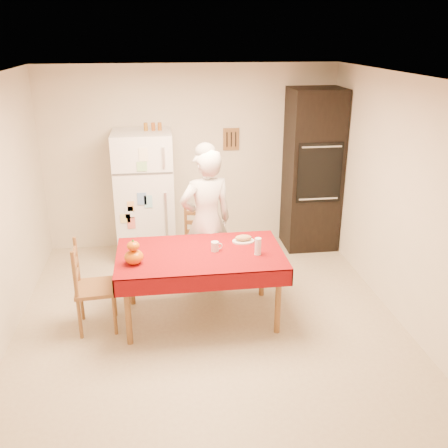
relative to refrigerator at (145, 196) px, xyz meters
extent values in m
plane|color=tan|center=(0.65, -1.88, -0.85)|extent=(4.50, 4.50, 0.00)
cube|color=beige|center=(0.65, 0.37, 0.40)|extent=(4.00, 0.02, 2.50)
cube|color=beige|center=(0.65, -4.13, 0.40)|extent=(4.00, 0.02, 2.50)
cube|color=beige|center=(2.65, -1.88, 0.40)|extent=(0.02, 4.50, 2.50)
cube|color=white|center=(0.65, -1.88, 1.65)|extent=(4.00, 4.50, 0.02)
cube|color=brown|center=(1.20, 0.36, 0.65)|extent=(0.22, 0.02, 0.30)
cube|color=white|center=(0.00, 0.00, 0.00)|extent=(0.75, 0.70, 1.70)
cube|color=silver|center=(0.26, -0.37, 0.60)|extent=(0.03, 0.03, 0.25)
cube|color=silver|center=(0.26, -0.37, -0.15)|extent=(0.03, 0.03, 0.60)
cube|color=black|center=(2.28, 0.05, 0.25)|extent=(0.70, 0.60, 2.20)
cube|color=black|center=(2.28, -0.26, 0.30)|extent=(0.59, 0.02, 0.80)
cylinder|color=brown|center=(-0.17, -2.09, -0.50)|extent=(0.06, 0.06, 0.71)
cylinder|color=brown|center=(-0.17, -1.31, -0.50)|extent=(0.06, 0.06, 0.71)
cylinder|color=brown|center=(1.31, -2.09, -0.50)|extent=(0.06, 0.06, 0.71)
cylinder|color=brown|center=(1.31, -1.31, -0.50)|extent=(0.06, 0.06, 0.71)
cube|color=brown|center=(0.57, -1.70, -0.12)|extent=(1.60, 0.90, 0.04)
cube|color=#61050D|center=(0.57, -1.70, -0.09)|extent=(1.70, 1.00, 0.01)
cylinder|color=brown|center=(0.40, -1.03, -0.64)|extent=(0.04, 0.04, 0.43)
cylinder|color=brown|center=(0.49, -0.70, -0.64)|extent=(0.04, 0.04, 0.43)
cylinder|color=brown|center=(0.75, -1.12, -0.64)|extent=(0.04, 0.04, 0.43)
cylinder|color=brown|center=(0.84, -0.79, -0.64)|extent=(0.04, 0.04, 0.43)
cube|color=brown|center=(0.62, -0.91, -0.40)|extent=(0.51, 0.49, 0.04)
cube|color=brown|center=(0.66, -0.75, -0.15)|extent=(0.36, 0.12, 0.50)
cylinder|color=brown|center=(-0.31, -1.91, -0.64)|extent=(0.04, 0.04, 0.43)
cylinder|color=brown|center=(-0.65, -1.93, -0.64)|extent=(0.04, 0.04, 0.43)
cylinder|color=brown|center=(-0.34, -1.55, -0.64)|extent=(0.04, 0.04, 0.43)
cylinder|color=brown|center=(-0.68, -1.57, -0.64)|extent=(0.04, 0.04, 0.43)
cube|color=brown|center=(-0.50, -1.74, -0.40)|extent=(0.43, 0.45, 0.04)
cube|color=brown|center=(-0.67, -1.75, -0.15)|extent=(0.06, 0.36, 0.50)
imported|color=silver|center=(0.71, -1.06, 0.00)|extent=(0.70, 0.55, 1.70)
cylinder|color=silver|center=(0.73, -1.68, -0.04)|extent=(0.08, 0.08, 0.10)
ellipsoid|color=#EC3B05|center=(-0.08, -1.87, -0.02)|extent=(0.19, 0.19, 0.14)
ellipsoid|color=#E23905|center=(-0.08, -1.87, 0.10)|extent=(0.12, 0.12, 0.09)
cylinder|color=silver|center=(1.15, -1.82, 0.00)|extent=(0.07, 0.07, 0.18)
cylinder|color=silver|center=(1.06, -1.49, -0.08)|extent=(0.24, 0.24, 0.02)
ellipsoid|color=#9A7C4C|center=(1.06, -1.49, -0.04)|extent=(0.18, 0.10, 0.06)
cylinder|color=#8D5B19|center=(0.06, 0.05, 0.90)|extent=(0.05, 0.05, 0.10)
cylinder|color=#914A1A|center=(0.15, 0.05, 0.90)|extent=(0.05, 0.05, 0.10)
cylinder|color=#8F501A|center=(0.24, 0.05, 0.90)|extent=(0.05, 0.05, 0.10)
camera|label=1|loc=(0.19, -6.35, 2.03)|focal=40.00mm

